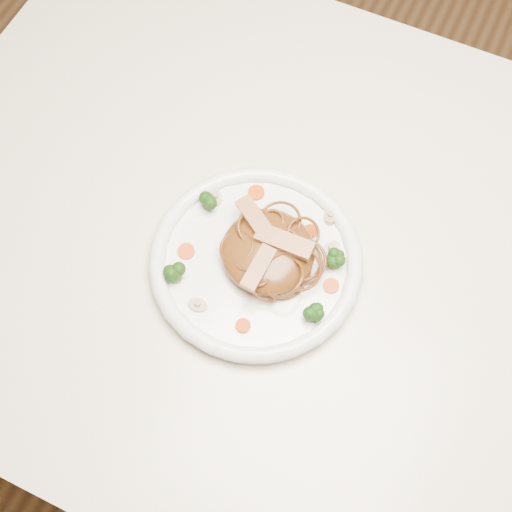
% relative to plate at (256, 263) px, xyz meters
% --- Properties ---
extents(ground, '(4.00, 4.00, 0.00)m').
position_rel_plate_xyz_m(ground, '(0.10, 0.05, -0.76)').
color(ground, brown).
rests_on(ground, ground).
extents(table, '(1.20, 0.80, 0.75)m').
position_rel_plate_xyz_m(table, '(0.10, 0.05, -0.11)').
color(table, beige).
rests_on(table, ground).
extents(plate, '(0.27, 0.27, 0.02)m').
position_rel_plate_xyz_m(plate, '(0.00, 0.00, 0.00)').
color(plate, white).
rests_on(plate, table).
extents(noodle_mound, '(0.14, 0.14, 0.04)m').
position_rel_plate_xyz_m(noodle_mound, '(0.01, 0.01, 0.02)').
color(noodle_mound, brown).
rests_on(noodle_mound, plate).
extents(chicken_a, '(0.07, 0.02, 0.01)m').
position_rel_plate_xyz_m(chicken_a, '(0.03, 0.02, 0.05)').
color(chicken_a, tan).
rests_on(chicken_a, noodle_mound).
extents(chicken_b, '(0.06, 0.05, 0.01)m').
position_rel_plate_xyz_m(chicken_b, '(-0.02, 0.03, 0.05)').
color(chicken_b, tan).
rests_on(chicken_b, noodle_mound).
extents(chicken_c, '(0.02, 0.06, 0.01)m').
position_rel_plate_xyz_m(chicken_c, '(0.01, -0.02, 0.05)').
color(chicken_c, tan).
rests_on(chicken_c, noodle_mound).
extents(broccoli_0, '(0.03, 0.03, 0.03)m').
position_rel_plate_xyz_m(broccoli_0, '(0.09, 0.04, 0.02)').
color(broccoli_0, '#19460E').
rests_on(broccoli_0, plate).
extents(broccoli_1, '(0.02, 0.02, 0.03)m').
position_rel_plate_xyz_m(broccoli_1, '(-0.09, 0.04, 0.02)').
color(broccoli_1, '#19460E').
rests_on(broccoli_1, plate).
extents(broccoli_2, '(0.04, 0.04, 0.03)m').
position_rel_plate_xyz_m(broccoli_2, '(-0.08, -0.06, 0.02)').
color(broccoli_2, '#19460E').
rests_on(broccoli_2, plate).
extents(broccoli_3, '(0.03, 0.03, 0.03)m').
position_rel_plate_xyz_m(broccoli_3, '(0.09, -0.04, 0.02)').
color(broccoli_3, '#19460E').
rests_on(broccoli_3, plate).
extents(carrot_0, '(0.02, 0.02, 0.00)m').
position_rel_plate_xyz_m(carrot_0, '(0.05, 0.06, 0.01)').
color(carrot_0, '#C63E07').
rests_on(carrot_0, plate).
extents(carrot_1, '(0.02, 0.02, 0.00)m').
position_rel_plate_xyz_m(carrot_1, '(-0.08, -0.03, 0.01)').
color(carrot_1, '#C63E07').
rests_on(carrot_1, plate).
extents(carrot_2, '(0.03, 0.03, 0.00)m').
position_rel_plate_xyz_m(carrot_2, '(0.10, 0.01, 0.01)').
color(carrot_2, '#C63E07').
rests_on(carrot_2, plate).
extents(carrot_3, '(0.02, 0.02, 0.00)m').
position_rel_plate_xyz_m(carrot_3, '(-0.04, 0.09, 0.01)').
color(carrot_3, '#C63E07').
rests_on(carrot_3, plate).
extents(carrot_4, '(0.02, 0.02, 0.00)m').
position_rel_plate_xyz_m(carrot_4, '(0.02, -0.08, 0.01)').
color(carrot_4, '#C63E07').
rests_on(carrot_4, plate).
extents(mushroom_0, '(0.03, 0.03, 0.01)m').
position_rel_plate_xyz_m(mushroom_0, '(-0.04, -0.08, 0.01)').
color(mushroom_0, beige).
rests_on(mushroom_0, plate).
extents(mushroom_1, '(0.03, 0.03, 0.01)m').
position_rel_plate_xyz_m(mushroom_1, '(0.08, 0.05, 0.01)').
color(mushroom_1, beige).
rests_on(mushroom_1, plate).
extents(mushroom_2, '(0.03, 0.03, 0.01)m').
position_rel_plate_xyz_m(mushroom_2, '(-0.08, 0.06, 0.01)').
color(mushroom_2, beige).
rests_on(mushroom_2, plate).
extents(mushroom_3, '(0.03, 0.03, 0.01)m').
position_rel_plate_xyz_m(mushroom_3, '(0.06, 0.09, 0.01)').
color(mushroom_3, beige).
rests_on(mushroom_3, plate).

